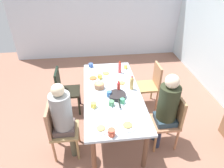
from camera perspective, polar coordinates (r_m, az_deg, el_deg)
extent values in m
plane|color=#906250|center=(3.75, 0.00, -11.36)|extent=(7.13, 7.13, 0.00)
cube|color=silver|center=(5.85, -3.72, 19.87)|extent=(0.12, 4.86, 2.60)
cube|color=silver|center=(3.29, 0.00, -2.49)|extent=(2.02, 0.91, 0.04)
cylinder|color=brown|center=(4.23, -6.26, 0.27)|extent=(0.07, 0.07, 0.69)
cylinder|color=brown|center=(2.87, -5.24, -19.62)|extent=(0.07, 0.07, 0.69)
cylinder|color=brown|center=(4.29, 3.30, 0.88)|extent=(0.07, 0.07, 0.69)
cylinder|color=brown|center=(2.95, 9.49, -18.15)|extent=(0.07, 0.07, 0.69)
cube|color=#B17654|center=(3.25, 14.72, -10.53)|extent=(0.40, 0.40, 0.04)
cylinder|color=#B77552|center=(3.36, 17.96, -14.90)|extent=(0.04, 0.04, 0.43)
cylinder|color=#A97848|center=(3.57, 15.90, -10.98)|extent=(0.04, 0.04, 0.43)
cylinder|color=#B3784A|center=(3.24, 12.24, -15.82)|extent=(0.04, 0.04, 0.43)
cylinder|color=#A5755A|center=(3.46, 10.57, -11.68)|extent=(0.04, 0.04, 0.43)
cube|color=#A47B51|center=(3.16, 18.39, -6.99)|extent=(0.38, 0.04, 0.45)
cylinder|color=#252D44|center=(3.31, 12.98, -14.39)|extent=(0.09, 0.09, 0.45)
cylinder|color=#243744|center=(3.42, 12.15, -12.46)|extent=(0.09, 0.09, 0.45)
cube|color=#263A47|center=(3.21, 14.87, -9.75)|extent=(0.30, 0.30, 0.10)
cylinder|color=#292F1D|center=(3.00, 15.73, -5.18)|extent=(0.30, 0.30, 0.55)
sphere|color=beige|center=(2.80, 16.83, 0.72)|extent=(0.20, 0.20, 0.20)
cube|color=#A38859|center=(3.10, -13.25, -12.88)|extent=(0.40, 0.40, 0.04)
cylinder|color=tan|center=(3.40, -15.46, -13.58)|extent=(0.04, 0.04, 0.43)
cylinder|color=#AA7551|center=(3.18, -16.16, -18.00)|extent=(0.04, 0.04, 0.43)
cylinder|color=#B1764F|center=(3.35, -9.58, -13.38)|extent=(0.04, 0.04, 0.43)
cylinder|color=#A68654|center=(3.13, -9.72, -17.87)|extent=(0.04, 0.04, 0.43)
cube|color=#AA795A|center=(2.97, -17.32, -9.79)|extent=(0.38, 0.04, 0.45)
cylinder|color=brown|center=(3.29, -10.88, -14.44)|extent=(0.09, 0.09, 0.45)
cylinder|color=#555440|center=(3.19, -11.01, -16.55)|extent=(0.09, 0.09, 0.45)
cube|color=brown|center=(3.05, -13.39, -12.09)|extent=(0.30, 0.30, 0.10)
cylinder|color=#939698|center=(2.84, -14.22, -7.49)|extent=(0.29, 0.29, 0.54)
sphere|color=beige|center=(2.63, -15.23, -1.66)|extent=(0.18, 0.18, 0.18)
cube|color=black|center=(3.87, -12.11, -2.14)|extent=(0.40, 0.40, 0.04)
cylinder|color=black|center=(4.16, -13.94, -3.48)|extent=(0.04, 0.04, 0.43)
cylinder|color=black|center=(3.89, -14.38, -6.44)|extent=(0.04, 0.04, 0.43)
cylinder|color=black|center=(4.12, -9.26, -3.21)|extent=(0.04, 0.04, 0.43)
cylinder|color=black|center=(3.85, -9.35, -6.18)|extent=(0.04, 0.04, 0.43)
cube|color=black|center=(3.77, -15.23, 0.63)|extent=(0.38, 0.04, 0.45)
cube|color=tan|center=(3.99, 9.98, -0.68)|extent=(0.40, 0.40, 0.04)
cylinder|color=#B57954|center=(4.04, 12.64, -4.51)|extent=(0.04, 0.04, 0.43)
cylinder|color=#A78554|center=(4.30, 11.29, -1.78)|extent=(0.04, 0.04, 0.43)
cylinder|color=#B07A4D|center=(3.95, 7.94, -4.93)|extent=(0.04, 0.04, 0.43)
cylinder|color=#B77650|center=(4.21, 6.86, -2.12)|extent=(0.04, 0.04, 0.43)
cube|color=#AE7B55|center=(3.92, 12.84, 2.36)|extent=(0.38, 0.04, 0.45)
cylinder|color=silver|center=(3.76, -1.76, 2.90)|extent=(0.23, 0.23, 0.01)
ellipsoid|color=tan|center=(3.75, -1.76, 3.16)|extent=(0.13, 0.13, 0.02)
cylinder|color=white|center=(2.68, 4.47, -11.79)|extent=(0.23, 0.23, 0.01)
ellipsoid|color=tan|center=(2.66, 4.49, -11.49)|extent=(0.13, 0.13, 0.02)
cylinder|color=silver|center=(3.62, -5.43, 1.47)|extent=(0.25, 0.25, 0.01)
ellipsoid|color=#AB6033|center=(3.61, -5.45, 1.74)|extent=(0.14, 0.14, 0.02)
cylinder|color=white|center=(2.63, -3.17, -12.68)|extent=(0.21, 0.21, 0.01)
ellipsoid|color=tan|center=(2.62, -3.18, -12.38)|extent=(0.11, 0.11, 0.02)
cylinder|color=silver|center=(3.47, 2.83, 0.12)|extent=(0.20, 0.20, 0.01)
ellipsoid|color=tan|center=(3.46, 2.84, 0.39)|extent=(0.11, 0.11, 0.02)
cylinder|color=#8F5F42|center=(3.35, -3.66, -0.52)|extent=(0.17, 0.17, 0.08)
ellipsoid|color=tan|center=(3.33, -3.68, 0.08)|extent=(0.13, 0.13, 0.04)
cylinder|color=#272325|center=(3.15, 1.49, -3.25)|extent=(0.27, 0.27, 0.06)
cylinder|color=black|center=(2.96, 2.11, -5.63)|extent=(0.18, 0.02, 0.02)
cylinder|color=#4C8659|center=(2.98, -0.19, -5.46)|extent=(0.08, 0.08, 0.07)
torus|color=#4D8A6A|center=(2.94, -0.07, -6.10)|extent=(0.05, 0.01, 0.05)
cylinder|color=#41966B|center=(3.03, 2.98, -4.82)|extent=(0.07, 0.07, 0.07)
torus|color=#42955E|center=(2.99, 3.13, -5.38)|extent=(0.05, 0.01, 0.05)
cylinder|color=#395AA6|center=(4.02, -6.05, 5.36)|extent=(0.09, 0.09, 0.07)
torus|color=#355D9E|center=(3.97, -6.02, 4.99)|extent=(0.05, 0.01, 0.05)
cylinder|color=#CB543B|center=(2.53, -0.11, -13.64)|extent=(0.09, 0.09, 0.09)
torus|color=#C3543C|center=(2.49, 0.04, -14.59)|extent=(0.05, 0.01, 0.05)
cylinder|color=#35619B|center=(3.15, -0.84, -2.88)|extent=(0.08, 0.08, 0.09)
torus|color=#32639F|center=(3.11, -0.73, -3.44)|extent=(0.05, 0.01, 0.05)
cylinder|color=#E5CB56|center=(3.96, 3.90, 4.97)|extent=(0.07, 0.07, 0.07)
torus|color=#E2C146|center=(3.91, 4.02, 4.64)|extent=(0.05, 0.01, 0.05)
cylinder|color=yellow|center=(3.61, -3.51, 2.12)|extent=(0.08, 0.08, 0.08)
torus|color=gold|center=(3.57, -3.45, 1.68)|extent=(0.05, 0.01, 0.05)
cylinder|color=#E2C74E|center=(2.96, -5.30, -5.93)|extent=(0.09, 0.09, 0.08)
torus|color=yellow|center=(2.91, -5.26, -6.61)|extent=(0.05, 0.01, 0.05)
cylinder|color=red|center=(3.22, 1.89, -1.04)|extent=(0.05, 0.05, 0.17)
cone|color=red|center=(3.17, 1.93, 0.49)|extent=(0.05, 0.05, 0.03)
cylinder|color=red|center=(3.16, 1.93, 0.80)|extent=(0.03, 0.03, 0.01)
cylinder|color=tan|center=(3.31, 5.64, 0.08)|extent=(0.06, 0.06, 0.20)
cone|color=tan|center=(3.24, 5.75, 1.81)|extent=(0.06, 0.06, 0.03)
cylinder|color=red|center=(3.23, 5.77, 2.11)|extent=(0.03, 0.03, 0.01)
cylinder|color=#D03938|center=(3.77, 2.22, 4.61)|extent=(0.06, 0.06, 0.20)
cone|color=red|center=(3.72, 2.25, 6.17)|extent=(0.05, 0.05, 0.03)
cylinder|color=red|center=(3.71, 2.26, 6.45)|extent=(0.03, 0.03, 0.01)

